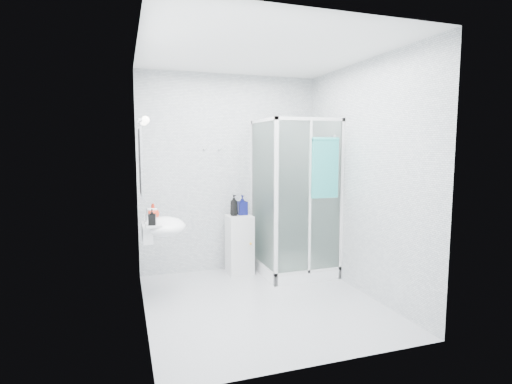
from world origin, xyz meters
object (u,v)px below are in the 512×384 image
object	(u,v)px
wall_basin	(162,227)
shampoo_bottle_a	(234,205)
shower_enclosure	(291,241)
storage_cabinet	(240,244)
hand_towel	(325,166)
soap_dispenser_orange	(153,211)
soap_dispenser_black	(152,217)
shampoo_bottle_b	(242,205)

from	to	relation	value
wall_basin	shampoo_bottle_a	world-z (taller)	shampoo_bottle_a
shower_enclosure	storage_cabinet	xyz separation A→B (m)	(-0.61, 0.29, -0.06)
hand_towel	soap_dispenser_orange	world-z (taller)	hand_towel
wall_basin	hand_towel	size ratio (longest dim) A/B	0.78
hand_towel	shampoo_bottle_a	bearing A→B (deg)	142.81
shampoo_bottle_a	wall_basin	bearing A→B (deg)	-147.48
shower_enclosure	soap_dispenser_orange	bearing A→B (deg)	-174.21
wall_basin	soap_dispenser_black	world-z (taller)	soap_dispenser_black
shower_enclosure	wall_basin	xyz separation A→B (m)	(-1.66, -0.32, 0.35)
hand_towel	shampoo_bottle_b	size ratio (longest dim) A/B	2.76
shower_enclosure	wall_basin	size ratio (longest dim) A/B	3.57
wall_basin	soap_dispenser_orange	size ratio (longest dim) A/B	3.24
wall_basin	soap_dispenser_black	bearing A→B (deg)	-119.97
wall_basin	storage_cabinet	bearing A→B (deg)	30.08
shower_enclosure	soap_dispenser_black	distance (m)	1.90
soap_dispenser_black	shampoo_bottle_a	bearing A→B (deg)	36.81
wall_basin	soap_dispenser_black	distance (m)	0.26
soap_dispenser_black	soap_dispenser_orange	bearing A→B (deg)	84.24
wall_basin	shampoo_bottle_a	size ratio (longest dim) A/B	2.06
wall_basin	soap_dispenser_black	xyz separation A→B (m)	(-0.11, -0.19, 0.15)
shampoo_bottle_b	wall_basin	bearing A→B (deg)	-149.36
shower_enclosure	wall_basin	distance (m)	1.72
shampoo_bottle_b	soap_dispenser_orange	world-z (taller)	soap_dispenser_orange
wall_basin	soap_dispenser_orange	world-z (taller)	soap_dispenser_orange
wall_basin	soap_dispenser_orange	xyz separation A→B (m)	(-0.08, 0.14, 0.15)
storage_cabinet	shower_enclosure	bearing A→B (deg)	-26.46
shampoo_bottle_a	shampoo_bottle_b	bearing A→B (deg)	12.94
wall_basin	soap_dispenser_orange	distance (m)	0.22
shampoo_bottle_a	shower_enclosure	bearing A→B (deg)	-24.21
wall_basin	hand_towel	world-z (taller)	hand_towel
hand_towel	shampoo_bottle_a	xyz separation A→B (m)	(-0.93, 0.71, -0.52)
shower_enclosure	storage_cabinet	size ratio (longest dim) A/B	2.61
shower_enclosure	soap_dispenser_black	world-z (taller)	shower_enclosure
soap_dispenser_black	wall_basin	bearing A→B (deg)	60.03
storage_cabinet	hand_towel	distance (m)	1.52
soap_dispenser_orange	soap_dispenser_black	xyz separation A→B (m)	(-0.03, -0.33, -0.00)
wall_basin	storage_cabinet	size ratio (longest dim) A/B	0.73
hand_towel	soap_dispenser_black	size ratio (longest dim) A/B	4.38
storage_cabinet	soap_dispenser_orange	bearing A→B (deg)	-158.78
shampoo_bottle_a	soap_dispenser_orange	bearing A→B (deg)	-155.41
storage_cabinet	soap_dispenser_black	xyz separation A→B (m)	(-1.15, -0.79, 0.56)
soap_dispenser_black	hand_towel	bearing A→B (deg)	2.98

